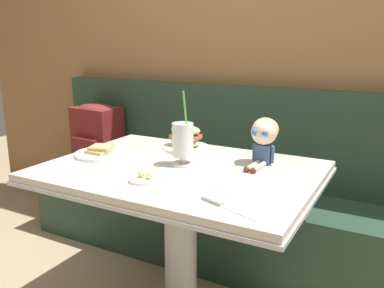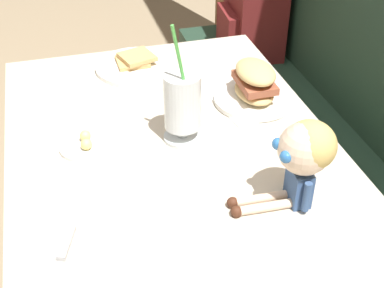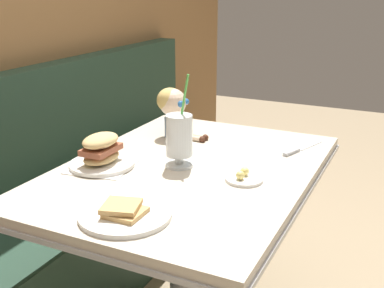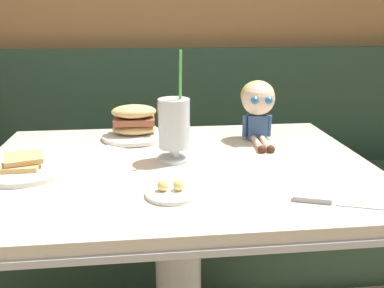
{
  "view_description": "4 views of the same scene",
  "coord_description": "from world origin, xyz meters",
  "px_view_note": "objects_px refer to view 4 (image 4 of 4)",
  "views": [
    {
      "loc": [
        0.82,
        -1.22,
        1.25
      ],
      "look_at": [
        0.07,
        0.16,
        0.85
      ],
      "focal_mm": 38.31,
      "sensor_mm": 36.0,
      "label": 1
    },
    {
      "loc": [
        1.05,
        -0.06,
        1.51
      ],
      "look_at": [
        0.11,
        0.2,
        0.81
      ],
      "focal_mm": 49.68,
      "sensor_mm": 36.0,
      "label": 2
    },
    {
      "loc": [
        -1.39,
        -0.5,
        1.34
      ],
      "look_at": [
        0.06,
        0.2,
        0.8
      ],
      "focal_mm": 45.72,
      "sensor_mm": 36.0,
      "label": 3
    },
    {
      "loc": [
        -0.08,
        -0.91,
        1.14
      ],
      "look_at": [
        0.04,
        0.17,
        0.8
      ],
      "focal_mm": 38.36,
      "sensor_mm": 36.0,
      "label": 4
    }
  ],
  "objects_px": {
    "milkshake_glass": "(174,126)",
    "toast_plate": "(27,167)",
    "butter_knife": "(328,201)",
    "seated_doll": "(258,102)",
    "butter_saucer": "(171,191)",
    "sandwich_plate": "(134,125)"
  },
  "relations": [
    {
      "from": "toast_plate",
      "to": "sandwich_plate",
      "type": "bearing_deg",
      "value": 44.51
    },
    {
      "from": "toast_plate",
      "to": "milkshake_glass",
      "type": "distance_m",
      "value": 0.41
    },
    {
      "from": "milkshake_glass",
      "to": "butter_knife",
      "type": "distance_m",
      "value": 0.47
    },
    {
      "from": "butter_saucer",
      "to": "sandwich_plate",
      "type": "bearing_deg",
      "value": 101.21
    },
    {
      "from": "butter_saucer",
      "to": "butter_knife",
      "type": "xyz_separation_m",
      "value": [
        0.35,
        -0.08,
        -0.0
      ]
    },
    {
      "from": "milkshake_glass",
      "to": "toast_plate",
      "type": "bearing_deg",
      "value": -173.87
    },
    {
      "from": "milkshake_glass",
      "to": "butter_saucer",
      "type": "height_order",
      "value": "milkshake_glass"
    },
    {
      "from": "butter_saucer",
      "to": "butter_knife",
      "type": "relative_size",
      "value": 0.53
    },
    {
      "from": "milkshake_glass",
      "to": "sandwich_plate",
      "type": "height_order",
      "value": "milkshake_glass"
    },
    {
      "from": "butter_saucer",
      "to": "toast_plate",
      "type": "bearing_deg",
      "value": 152.21
    },
    {
      "from": "toast_plate",
      "to": "sandwich_plate",
      "type": "relative_size",
      "value": 1.09
    },
    {
      "from": "milkshake_glass",
      "to": "butter_saucer",
      "type": "relative_size",
      "value": 2.62
    },
    {
      "from": "toast_plate",
      "to": "milkshake_glass",
      "type": "bearing_deg",
      "value": 6.13
    },
    {
      "from": "toast_plate",
      "to": "butter_saucer",
      "type": "height_order",
      "value": "toast_plate"
    },
    {
      "from": "butter_knife",
      "to": "butter_saucer",
      "type": "bearing_deg",
      "value": 166.72
    },
    {
      "from": "butter_knife",
      "to": "seated_doll",
      "type": "xyz_separation_m",
      "value": [
        -0.03,
        0.5,
        0.12
      ]
    },
    {
      "from": "toast_plate",
      "to": "seated_doll",
      "type": "distance_m",
      "value": 0.74
    },
    {
      "from": "seated_doll",
      "to": "butter_saucer",
      "type": "bearing_deg",
      "value": -126.91
    },
    {
      "from": "sandwich_plate",
      "to": "butter_knife",
      "type": "bearing_deg",
      "value": -51.75
    },
    {
      "from": "butter_knife",
      "to": "milkshake_glass",
      "type": "bearing_deg",
      "value": 134.73
    },
    {
      "from": "seated_doll",
      "to": "milkshake_glass",
      "type": "bearing_deg",
      "value": -148.49
    },
    {
      "from": "milkshake_glass",
      "to": "butter_saucer",
      "type": "bearing_deg",
      "value": -95.94
    }
  ]
}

